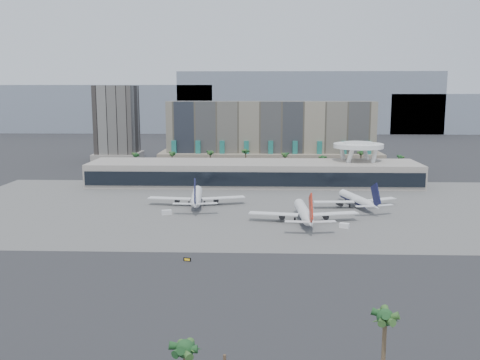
{
  "coord_description": "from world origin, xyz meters",
  "views": [
    {
      "loc": [
        2.61,
        -165.61,
        48.54
      ],
      "look_at": [
        -4.62,
        40.0,
        14.09
      ],
      "focal_mm": 40.0,
      "sensor_mm": 36.0,
      "label": 1
    }
  ],
  "objects_px": {
    "airliner_centre": "(304,212)",
    "taxiway_sign": "(187,259)",
    "airliner_left": "(197,197)",
    "airliner_right": "(357,200)",
    "service_vehicle_a": "(167,212)",
    "service_vehicle_b": "(344,226)"
  },
  "relations": [
    {
      "from": "airliner_centre",
      "to": "taxiway_sign",
      "type": "distance_m",
      "value": 60.69
    },
    {
      "from": "airliner_centre",
      "to": "taxiway_sign",
      "type": "bearing_deg",
      "value": -130.64
    },
    {
      "from": "airliner_left",
      "to": "airliner_right",
      "type": "distance_m",
      "value": 67.88
    },
    {
      "from": "service_vehicle_a",
      "to": "taxiway_sign",
      "type": "relative_size",
      "value": 1.69
    },
    {
      "from": "service_vehicle_a",
      "to": "taxiway_sign",
      "type": "height_order",
      "value": "service_vehicle_a"
    },
    {
      "from": "service_vehicle_b",
      "to": "taxiway_sign",
      "type": "relative_size",
      "value": 1.48
    },
    {
      "from": "airliner_centre",
      "to": "service_vehicle_b",
      "type": "xyz_separation_m",
      "value": [
        13.77,
        -8.01,
        -2.84
      ]
    },
    {
      "from": "airliner_right",
      "to": "airliner_centre",
      "type": "bearing_deg",
      "value": -148.23
    },
    {
      "from": "airliner_centre",
      "to": "airliner_right",
      "type": "relative_size",
      "value": 1.13
    },
    {
      "from": "airliner_right",
      "to": "service_vehicle_a",
      "type": "bearing_deg",
      "value": 176.21
    },
    {
      "from": "airliner_centre",
      "to": "airliner_right",
      "type": "height_order",
      "value": "airliner_centre"
    },
    {
      "from": "airliner_right",
      "to": "service_vehicle_b",
      "type": "relative_size",
      "value": 11.14
    },
    {
      "from": "airliner_centre",
      "to": "service_vehicle_b",
      "type": "bearing_deg",
      "value": -32.62
    },
    {
      "from": "taxiway_sign",
      "to": "service_vehicle_b",
      "type": "bearing_deg",
      "value": 52.93
    },
    {
      "from": "airliner_left",
      "to": "taxiway_sign",
      "type": "distance_m",
      "value": 75.81
    },
    {
      "from": "airliner_left",
      "to": "service_vehicle_a",
      "type": "relative_size",
      "value": 11.19
    },
    {
      "from": "airliner_left",
      "to": "airliner_right",
      "type": "xyz_separation_m",
      "value": [
        67.86,
        -1.56,
        -0.4
      ]
    },
    {
      "from": "service_vehicle_a",
      "to": "service_vehicle_b",
      "type": "bearing_deg",
      "value": -34.6
    },
    {
      "from": "airliner_left",
      "to": "airliner_centre",
      "type": "bearing_deg",
      "value": -37.5
    },
    {
      "from": "airliner_left",
      "to": "service_vehicle_a",
      "type": "xyz_separation_m",
      "value": [
        -9.96,
        -17.52,
        -2.81
      ]
    },
    {
      "from": "service_vehicle_a",
      "to": "airliner_left",
      "type": "bearing_deg",
      "value": 41.08
    },
    {
      "from": "airliner_centre",
      "to": "service_vehicle_b",
      "type": "distance_m",
      "value": 16.18
    }
  ]
}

